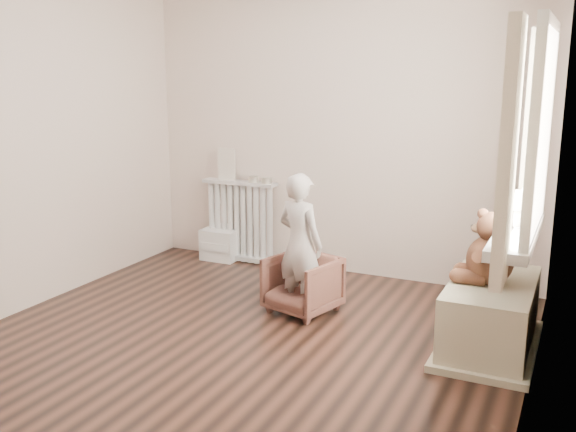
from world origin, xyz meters
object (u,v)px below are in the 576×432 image
at_px(radiator, 240,221).
at_px(toy_bench, 490,320).
at_px(armchair, 302,285).
at_px(child, 300,244).
at_px(toy_vanity, 221,232).
at_px(teddy_bear, 490,251).
at_px(plush_cat, 517,211).

bearing_deg(radiator, toy_bench, -23.05).
height_order(armchair, child, child).
bearing_deg(radiator, toy_vanity, -171.51).
distance_m(radiator, toy_vanity, 0.23).
distance_m(radiator, teddy_bear, 2.67).
bearing_deg(radiator, teddy_bear, -23.91).
xyz_separation_m(child, toy_bench, (1.37, -0.03, -0.35)).
xyz_separation_m(toy_vanity, plush_cat, (2.79, -1.31, 0.72)).
bearing_deg(teddy_bear, plush_cat, -59.01).
bearing_deg(radiator, child, -43.35).
relative_size(armchair, child, 0.45).
xyz_separation_m(child, plush_cat, (1.51, -0.33, 0.45)).
xyz_separation_m(child, teddy_bear, (1.35, -0.06, 0.12)).
xyz_separation_m(armchair, teddy_bear, (1.35, -0.11, 0.45)).
height_order(radiator, child, child).
bearing_deg(child, plush_cat, -176.73).
bearing_deg(toy_vanity, toy_bench, -20.91).
relative_size(toy_vanity, toy_bench, 0.56).
height_order(radiator, plush_cat, plush_cat).
xyz_separation_m(armchair, child, (0.00, -0.05, 0.33)).
xyz_separation_m(toy_bench, teddy_bear, (-0.03, -0.03, 0.47)).
relative_size(teddy_bear, plush_cat, 1.63).
height_order(child, toy_bench, child).
distance_m(armchair, child, 0.33).
height_order(teddy_bear, plush_cat, plush_cat).
height_order(armchair, plush_cat, plush_cat).
height_order(toy_vanity, plush_cat, plush_cat).
bearing_deg(radiator, plush_cat, -27.40).
distance_m(radiator, plush_cat, 2.98).
height_order(child, plush_cat, plush_cat).
xyz_separation_m(toy_vanity, armchair, (1.28, -0.94, -0.06)).
height_order(toy_vanity, teddy_bear, teddy_bear).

